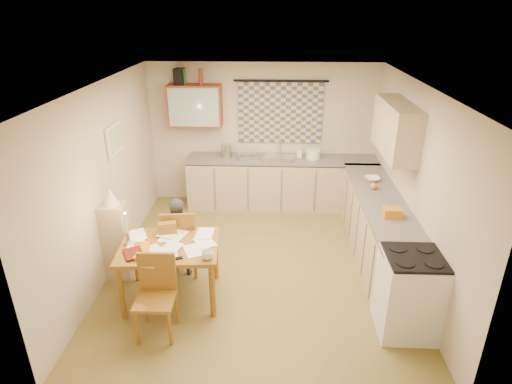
{
  "coord_description": "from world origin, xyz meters",
  "views": [
    {
      "loc": [
        0.2,
        -5.11,
        3.37
      ],
      "look_at": [
        -0.03,
        0.2,
        1.04
      ],
      "focal_mm": 30.0,
      "sensor_mm": 36.0,
      "label": 1
    }
  ],
  "objects_px": {
    "counter_back": "(281,183)",
    "dining_table": "(171,271)",
    "chair_far": "(182,252)",
    "counter_right": "(379,230)",
    "shelf_stand": "(117,241)",
    "stove": "(409,294)",
    "person": "(179,237)"
  },
  "relations": [
    {
      "from": "counter_right",
      "to": "person",
      "type": "distance_m",
      "value": 2.79
    },
    {
      "from": "counter_right",
      "to": "person",
      "type": "bearing_deg",
      "value": -169.61
    },
    {
      "from": "counter_back",
      "to": "person",
      "type": "distance_m",
      "value": 2.58
    },
    {
      "from": "chair_far",
      "to": "shelf_stand",
      "type": "bearing_deg",
      "value": 1.51
    },
    {
      "from": "chair_far",
      "to": "counter_right",
      "type": "bearing_deg",
      "value": -176.26
    },
    {
      "from": "counter_back",
      "to": "counter_right",
      "type": "xyz_separation_m",
      "value": [
        1.36,
        -1.68,
        -0.0
      ]
    },
    {
      "from": "counter_back",
      "to": "counter_right",
      "type": "distance_m",
      "value": 2.16
    },
    {
      "from": "counter_right",
      "to": "shelf_stand",
      "type": "bearing_deg",
      "value": -170.58
    },
    {
      "from": "stove",
      "to": "person",
      "type": "bearing_deg",
      "value": 160.17
    },
    {
      "from": "dining_table",
      "to": "stove",
      "type": "bearing_deg",
      "value": -14.39
    },
    {
      "from": "stove",
      "to": "chair_far",
      "type": "distance_m",
      "value": 2.91
    },
    {
      "from": "chair_far",
      "to": "person",
      "type": "bearing_deg",
      "value": 50.58
    },
    {
      "from": "stove",
      "to": "shelf_stand",
      "type": "distance_m",
      "value": 3.65
    },
    {
      "from": "chair_far",
      "to": "shelf_stand",
      "type": "relative_size",
      "value": 0.92
    },
    {
      "from": "counter_right",
      "to": "stove",
      "type": "height_order",
      "value": "stove"
    },
    {
      "from": "counter_back",
      "to": "dining_table",
      "type": "bearing_deg",
      "value": -116.88
    },
    {
      "from": "counter_back",
      "to": "stove",
      "type": "relative_size",
      "value": 3.44
    },
    {
      "from": "chair_far",
      "to": "shelf_stand",
      "type": "distance_m",
      "value": 0.85
    },
    {
      "from": "stove",
      "to": "shelf_stand",
      "type": "height_order",
      "value": "shelf_stand"
    },
    {
      "from": "stove",
      "to": "chair_far",
      "type": "xyz_separation_m",
      "value": [
        -2.72,
        1.01,
        -0.18
      ]
    },
    {
      "from": "dining_table",
      "to": "chair_far",
      "type": "height_order",
      "value": "chair_far"
    },
    {
      "from": "counter_back",
      "to": "chair_far",
      "type": "height_order",
      "value": "chair_far"
    },
    {
      "from": "shelf_stand",
      "to": "stove",
      "type": "bearing_deg",
      "value": -14.31
    },
    {
      "from": "stove",
      "to": "chair_far",
      "type": "relative_size",
      "value": 0.99
    },
    {
      "from": "dining_table",
      "to": "chair_far",
      "type": "distance_m",
      "value": 0.56
    },
    {
      "from": "counter_right",
      "to": "shelf_stand",
      "type": "xyz_separation_m",
      "value": [
        -3.54,
        -0.59,
        0.08
      ]
    },
    {
      "from": "counter_back",
      "to": "dining_table",
      "type": "distance_m",
      "value": 3.04
    },
    {
      "from": "counter_back",
      "to": "stove",
      "type": "bearing_deg",
      "value": -66.8
    },
    {
      "from": "counter_back",
      "to": "shelf_stand",
      "type": "bearing_deg",
      "value": -133.94
    },
    {
      "from": "person",
      "to": "counter_back",
      "type": "bearing_deg",
      "value": -118.16
    },
    {
      "from": "shelf_stand",
      "to": "dining_table",
      "type": "bearing_deg",
      "value": -28.67
    },
    {
      "from": "counter_right",
      "to": "stove",
      "type": "bearing_deg",
      "value": -90.0
    }
  ]
}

